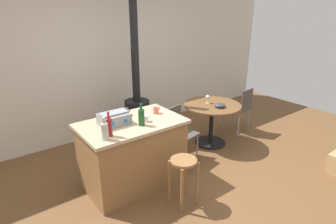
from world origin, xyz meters
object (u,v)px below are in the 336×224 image
Objects in this scene: wood_stove at (137,110)px; cup_0 at (146,118)px; folding_chair_far at (241,106)px; cup_1 at (125,112)px; folding_chair_near at (179,130)px; wine_glass at (208,97)px; cup_2 at (156,110)px; wooden_stool at (183,172)px; kitchen_island at (133,153)px; dining_table at (212,114)px; bottle_0 at (105,131)px; bottle_1 at (141,117)px; bottle_2 at (109,127)px; serving_bowl at (220,105)px; toolbox at (114,118)px.

cup_0 is at bearing -115.81° from wood_stove.
folding_chair_far is 7.47× the size of cup_1.
wine_glass is (0.79, 0.19, 0.33)m from folding_chair_near.
cup_2 is (0.27, 0.17, 0.01)m from cup_0.
cup_0 is at bearing 98.34° from wooden_stool.
folding_chair_far is (2.53, 0.26, 0.06)m from kitchen_island.
dining_table is 0.83m from folding_chair_far.
dining_table is 0.40× the size of wood_stove.
folding_chair_near reaches higher than wooden_stool.
cup_2 is at bearing 19.79° from bottle_0.
wooden_stool is 0.72× the size of folding_chair_near.
bottle_2 is (-0.46, -0.05, 0.01)m from bottle_1.
bottle_1 is 1.68m from serving_bowl.
kitchen_island is 0.59m from bottle_1.
folding_chair_far is 7.94× the size of cup_0.
serving_bowl is (2.11, 0.26, -0.25)m from bottle_2.
bottle_0 reaches higher than kitchen_island.
cup_0 is 1.58m from wine_glass.
cup_1 is (-0.10, 0.36, 0.01)m from cup_0.
dining_table is 1.69m from cup_1.
kitchen_island is 0.79m from wooden_stool.
toolbox is (-0.20, 0.08, 0.53)m from kitchen_island.
bottle_1 is at bearing -43.97° from toolbox.
dining_table is at bearing 7.19° from kitchen_island.
folding_chair_far is at bearing 4.56° from folding_chair_near.
bottle_1 is 0.95× the size of bottle_2.
cup_2 reaches higher than wine_glass.
folding_chair_far is at bearing 23.91° from wooden_stool.
folding_chair_near is 1.20m from toolbox.
serving_bowl is (1.70, 0.04, 0.31)m from kitchen_island.
folding_chair_near is 4.77× the size of serving_bowl.
wood_stove reaches higher than folding_chair_near.
toolbox reaches higher than cup_1.
cup_1 reaches higher than serving_bowl.
folding_chair_near is 0.96m from cup_1.
cup_0 is at bearing 14.25° from bottle_0.
bottle_2 is (-1.15, -1.33, 0.44)m from wood_stove.
cup_2 is (0.84, 0.28, -0.07)m from bottle_2.
cup_2 is at bearing -0.98° from toolbox.
bottle_1 is (-0.20, 0.58, 0.57)m from wooden_stool.
bottle_1 is at bearing 6.40° from bottle_2.
toolbox is 1.90m from wine_glass.
dining_table is (1.71, 0.22, 0.10)m from kitchen_island.
serving_bowl is at bearing -165.25° from folding_chair_far.
dining_table is 1.13× the size of folding_chair_far.
wooden_stool is 2.18× the size of bottle_1.
wood_stove reaches higher than bottle_0.
folding_chair_near reaches higher than dining_table.
wine_glass is (-0.85, 0.06, 0.33)m from folding_chair_far.
bottle_2 reaches higher than bottle_0.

